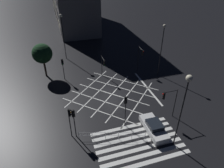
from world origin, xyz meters
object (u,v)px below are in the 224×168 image
street_lamp_east (162,42)px  street_lamp_far (62,26)px  traffic_light_se_main (169,98)px  traffic_light_ne_cross (141,55)px  traffic_light_median_north (103,64)px  traffic_light_median_south (125,105)px  street_lamp_west (185,95)px  waiting_car (154,127)px  traffic_light_nw_cross (63,65)px  street_tree_near (42,54)px  traffic_light_sw_cross (74,118)px  traffic_light_sw_main (70,117)px

street_lamp_east → street_lamp_far: bearing=141.7°
traffic_light_se_main → traffic_light_ne_cross: (1.97, 12.87, 0.12)m
traffic_light_median_north → traffic_light_median_south: bearing=-2.5°
street_lamp_west → waiting_car: (-1.22, 2.52, -6.24)m
traffic_light_se_main → waiting_car: (-2.67, -1.74, -2.47)m
traffic_light_se_main → traffic_light_nw_cross: traffic_light_se_main is taller
street_lamp_east → traffic_light_ne_cross: bearing=136.7°
street_tree_near → waiting_car: street_tree_near is taller
traffic_light_median_north → traffic_light_nw_cross: (-6.55, 1.38, 0.02)m
traffic_light_sw_cross → street_lamp_east: 19.43m
traffic_light_median_south → waiting_car: size_ratio=0.95×
traffic_light_sw_cross → street_lamp_west: street_lamp_west is taller
traffic_light_ne_cross → street_tree_near: 16.90m
traffic_light_median_north → street_lamp_west: street_lamp_west is taller
waiting_car → traffic_light_median_north: bearing=9.8°
street_lamp_west → street_lamp_east: bearing=68.0°
traffic_light_sw_cross → street_lamp_west: bearing=-114.0°
street_lamp_east → street_tree_near: 19.97m
traffic_light_sw_cross → street_lamp_east: size_ratio=0.44×
traffic_light_sw_main → traffic_light_median_south: traffic_light_median_south is taller
traffic_light_nw_cross → street_tree_near: bearing=-128.1°
traffic_light_median_north → street_lamp_east: bearing=79.2°
traffic_light_nw_cross → street_tree_near: 4.05m
traffic_light_sw_main → street_tree_near: size_ratio=0.68×
street_lamp_east → street_tree_near: size_ratio=1.51×
street_lamp_east → street_lamp_far: 19.02m
traffic_light_sw_cross → waiting_car: size_ratio=0.85×
traffic_light_se_main → street_lamp_east: (4.50, 10.49, 3.01)m
traffic_light_sw_main → street_lamp_west: street_lamp_west is taller
waiting_car → traffic_light_ne_cross: bearing=-17.6°
traffic_light_sw_main → street_lamp_west: size_ratio=0.45×
traffic_light_ne_cross → traffic_light_nw_cross: 13.64m
street_lamp_east → traffic_light_nw_cross: bearing=168.8°
traffic_light_ne_cross → street_lamp_far: street_lamp_far is taller
street_lamp_east → traffic_light_sw_cross: bearing=-148.0°
traffic_light_median_north → traffic_light_se_main: traffic_light_se_main is taller
traffic_light_se_main → traffic_light_ne_cross: size_ratio=0.96×
traffic_light_median_north → street_lamp_far: (-5.33, 9.95, 3.93)m
traffic_light_ne_cross → waiting_car: size_ratio=0.97×
traffic_light_median_south → street_lamp_east: 14.65m
traffic_light_median_north → traffic_light_sw_cross: bearing=-29.0°
traffic_light_nw_cross → street_lamp_east: (16.14, -3.20, 3.35)m
street_lamp_far → traffic_light_ne_cross: bearing=-37.1°
traffic_light_sw_cross → waiting_car: 9.54m
traffic_light_sw_cross → street_tree_near: 16.01m
street_lamp_far → traffic_light_median_north: bearing=-61.8°
street_lamp_far → street_tree_near: size_ratio=1.51×
traffic_light_nw_cross → street_lamp_east: bearing=78.8°
traffic_light_median_north → street_lamp_far: size_ratio=0.42×
traffic_light_ne_cross → street_lamp_east: 4.52m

